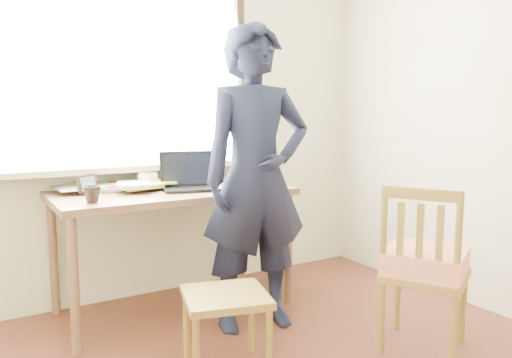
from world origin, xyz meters
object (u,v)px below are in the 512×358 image
laptop (189,180)px  mug_dark (92,194)px  side_chair (425,264)px  person (256,178)px  mug_white (148,180)px  work_chair (226,306)px  desk (173,202)px

laptop → mug_dark: size_ratio=4.19×
side_chair → person: 1.06m
laptop → mug_dark: 0.68m
mug_dark → person: size_ratio=0.05×
person → mug_white: bearing=133.7°
person → mug_dark: bearing=171.3°
work_chair → mug_white: bearing=90.8°
laptop → person: size_ratio=0.22×
side_chair → person: person is taller
work_chair → side_chair: 1.10m
work_chair → side_chair: bearing=-17.8°
desk → laptop: size_ratio=3.68×
laptop → side_chair: 1.53m
desk → work_chair: (-0.09, -0.91, -0.37)m
side_chair → laptop: bearing=124.8°
laptop → mug_white: bearing=138.0°
side_chair → person: bearing=129.2°
desk → mug_dark: mug_dark is taller
desk → mug_dark: size_ratio=15.44×
mug_dark → side_chair: size_ratio=0.11×
mug_dark → person: 0.94m
desk → mug_dark: (-0.55, -0.20, 0.13)m
desk → person: size_ratio=0.82×
mug_dark → desk: bearing=19.8°
mug_white → mug_dark: 0.57m
laptop → work_chair: size_ratio=0.83×
mug_dark → work_chair: (0.46, -0.71, -0.50)m
desk → laptop: laptop is taller
laptop → person: 0.52m
laptop → side_chair: laptop is taller
desk → side_chair: side_chair is taller
desk → mug_white: (-0.11, 0.16, 0.13)m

